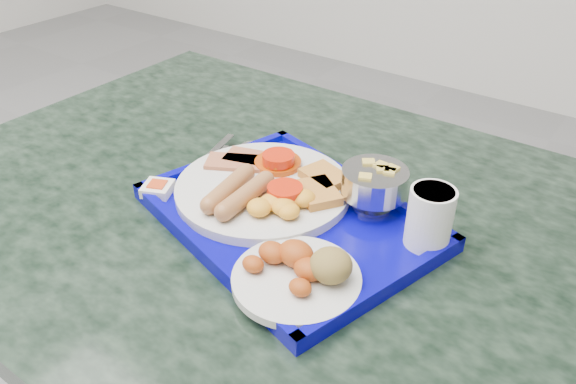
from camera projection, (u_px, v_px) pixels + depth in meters
The scene contains 9 objects.
table at pixel (293, 307), 0.95m from camera, with size 1.25×0.84×0.78m.
tray at pixel (288, 218), 0.81m from camera, with size 0.46×0.39×0.02m.
main_plate at pixel (267, 187), 0.84m from camera, with size 0.27×0.27×0.04m.
bread_plate at pixel (302, 271), 0.68m from camera, with size 0.16×0.16×0.05m.
fruit_bowl at pixel (375, 183), 0.80m from camera, with size 0.10×0.10×0.07m.
juice_cup at pixel (430, 216), 0.73m from camera, with size 0.06×0.06×0.08m.
spoon at pixel (237, 151), 0.96m from camera, with size 0.05×0.16×0.01m.
knife at pixel (207, 159), 0.94m from camera, with size 0.01×0.18×0.00m, color #ADADAF.
jam_packet at pixel (158, 188), 0.85m from camera, with size 0.06×0.06×0.02m.
Camera 1 is at (1.04, 0.01, 1.27)m, focal length 35.00 mm.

